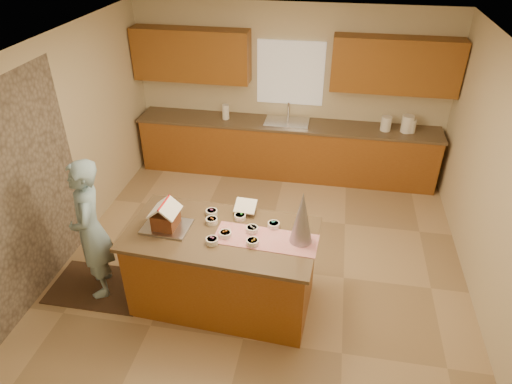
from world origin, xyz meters
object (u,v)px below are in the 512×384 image
gingerbread_house (165,217)px  boy (90,230)px  island_base (223,269)px  tinsel_tree (302,218)px

gingerbread_house → boy: bearing=-177.6°
island_base → boy: (-1.47, -0.06, 0.39)m
tinsel_tree → gingerbread_house: 1.43m
boy → gingerbread_house: 0.92m
island_base → boy: size_ratio=1.13×
island_base → gingerbread_house: bearing=-174.8°
tinsel_tree → island_base: bearing=-179.7°
boy → island_base: bearing=67.7°
island_base → boy: boy is taller
boy → gingerbread_house: boy is taller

